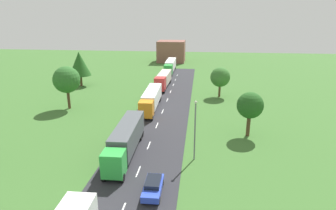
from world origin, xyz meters
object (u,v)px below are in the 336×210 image
at_px(distant_building, 171,51).
at_px(truck_second, 126,139).
at_px(car_third, 153,186).
at_px(lamppost_second, 195,127).
at_px(tree_elm, 80,64).
at_px(tree_ash, 250,106).
at_px(tree_maple, 220,77).
at_px(truck_fifth, 170,66).
at_px(tree_pine, 67,80).
at_px(truck_third, 151,99).
at_px(truck_fourth, 163,79).

bearing_deg(distant_building, truck_second, -88.54).
bearing_deg(distant_building, car_third, -85.41).
bearing_deg(lamppost_second, distant_building, 97.97).
relative_size(tree_elm, tree_ash, 1.28).
bearing_deg(lamppost_second, car_third, -117.18).
bearing_deg(car_third, distant_building, 94.59).
relative_size(lamppost_second, tree_ash, 1.15).
height_order(tree_maple, tree_ash, tree_ash).
height_order(car_third, distant_building, distant_building).
height_order(truck_fifth, tree_elm, tree_elm).
height_order(truck_second, truck_fifth, truck_second).
relative_size(truck_fifth, car_third, 3.29).
distance_m(truck_fifth, car_third, 64.36).
xyz_separation_m(truck_fifth, tree_maple, (13.82, -26.71, 2.30)).
relative_size(lamppost_second, tree_pine, 0.94).
xyz_separation_m(truck_second, lamppost_second, (8.87, -0.38, 2.15)).
height_order(truck_fifth, tree_ash, tree_ash).
relative_size(tree_pine, tree_elm, 0.95).
bearing_deg(lamppost_second, truck_third, 114.29).
height_order(truck_fifth, lamppost_second, lamppost_second).
relative_size(truck_third, tree_pine, 1.70).
xyz_separation_m(car_third, tree_ash, (11.86, 16.16, 3.95)).
bearing_deg(truck_second, distant_building, 91.46).
height_order(truck_fifth, tree_pine, tree_pine).
distance_m(truck_fourth, car_third, 44.80).
bearing_deg(tree_elm, distant_building, 65.57).
bearing_deg(truck_second, truck_fifth, 90.15).
distance_m(truck_third, lamppost_second, 21.55).
relative_size(truck_fifth, tree_ash, 2.16).
height_order(car_third, tree_maple, tree_maple).
bearing_deg(truck_fifth, truck_second, -89.85).
bearing_deg(tree_maple, lamppost_second, -99.19).
distance_m(lamppost_second, tree_pine, 30.64).
xyz_separation_m(truck_second, tree_elm, (-20.86, 35.43, 3.49)).
relative_size(truck_second, tree_pine, 1.67).
height_order(tree_maple, tree_pine, tree_pine).
xyz_separation_m(lamppost_second, tree_elm, (-29.74, 35.81, 1.34)).
relative_size(truck_fourth, tree_pine, 1.55).
distance_m(tree_maple, tree_pine, 31.82).
distance_m(truck_second, truck_third, 19.15).
xyz_separation_m(truck_fourth, tree_ash, (16.54, -28.37, 2.71)).
xyz_separation_m(truck_second, truck_fourth, (0.19, 36.37, -0.14)).
xyz_separation_m(truck_second, truck_fifth, (-0.15, 55.99, -0.08)).
bearing_deg(truck_fifth, distant_building, 94.94).
xyz_separation_m(truck_fourth, truck_fifth, (-0.34, 19.62, 0.07)).
relative_size(truck_fourth, lamppost_second, 1.65).
bearing_deg(tree_pine, truck_fourth, 49.40).
xyz_separation_m(truck_fourth, car_third, (4.69, -44.53, -1.24)).
xyz_separation_m(tree_pine, tree_elm, (-4.96, 17.83, 0.01)).
height_order(truck_fourth, lamppost_second, lamppost_second).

